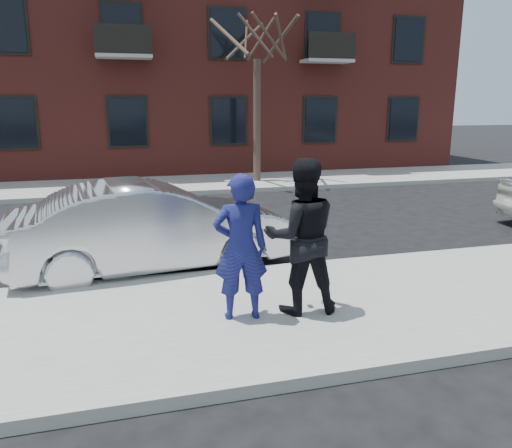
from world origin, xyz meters
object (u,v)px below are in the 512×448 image
object	(u,v)px
street_tree	(257,22)
man_peacoat	(301,237)
silver_sedan	(153,227)
man_hoodie	(241,247)

from	to	relation	value
street_tree	man_peacoat	bearing A→B (deg)	-102.42
street_tree	silver_sedan	distance (m)	10.78
silver_sedan	man_hoodie	bearing A→B (deg)	-168.27
street_tree	man_hoodie	size ratio (longest dim) A/B	3.56
street_tree	man_peacoat	xyz separation A→B (m)	(-2.50, -11.36, -4.34)
street_tree	man_hoodie	xyz separation A→B (m)	(-3.33, -11.37, -4.42)
silver_sedan	man_peacoat	size ratio (longest dim) A/B	2.32
man_hoodie	street_tree	bearing A→B (deg)	-99.98
man_peacoat	street_tree	bearing A→B (deg)	-96.18
man_peacoat	man_hoodie	bearing A→B (deg)	7.12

